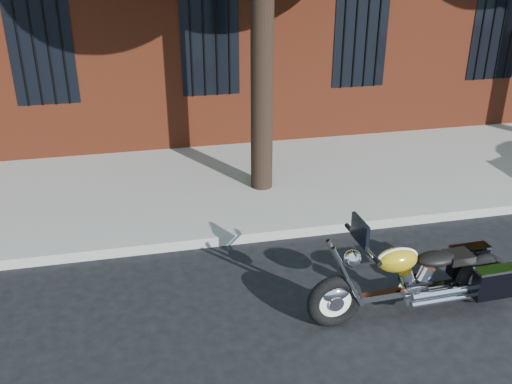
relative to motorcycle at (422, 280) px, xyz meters
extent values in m
plane|color=black|center=(-1.56, 0.72, -0.45)|extent=(120.00, 120.00, 0.00)
cube|color=gray|center=(-1.56, 2.10, -0.38)|extent=(40.00, 0.16, 0.15)
cube|color=gray|center=(-1.56, 3.98, -0.38)|extent=(40.00, 3.60, 0.15)
cube|color=black|center=(-1.56, 5.83, 1.75)|extent=(1.10, 0.14, 2.00)
cylinder|color=black|center=(-1.56, 5.75, 1.75)|extent=(0.04, 0.04, 2.00)
cylinder|color=black|center=(-1.06, 3.62, 2.05)|extent=(0.36, 0.36, 5.00)
torus|color=black|center=(-1.07, -0.03, -0.12)|extent=(0.66, 0.17, 0.66)
torus|color=black|center=(0.80, 0.03, -0.12)|extent=(0.66, 0.17, 0.66)
cylinder|color=white|center=(-1.07, -0.03, -0.12)|extent=(0.49, 0.08, 0.49)
cylinder|color=white|center=(0.80, 0.03, -0.12)|extent=(0.49, 0.08, 0.49)
ellipsoid|color=white|center=(-1.07, -0.03, -0.02)|extent=(0.35, 0.14, 0.19)
ellipsoid|color=gold|center=(0.80, 0.03, 0.00)|extent=(0.35, 0.15, 0.19)
cube|color=white|center=(-0.13, 0.00, -0.14)|extent=(1.48, 0.15, 0.08)
cylinder|color=white|center=(-0.08, 0.00, -0.16)|extent=(0.32, 0.19, 0.31)
cylinder|color=white|center=(0.41, -0.16, -0.15)|extent=(1.23, 0.13, 0.09)
ellipsoid|color=gold|center=(-0.35, -0.01, 0.32)|extent=(0.49, 0.30, 0.28)
ellipsoid|color=black|center=(0.14, 0.01, 0.26)|extent=(0.48, 0.30, 0.15)
cube|color=black|center=(0.76, 0.29, -0.01)|extent=(0.48, 0.17, 0.37)
cube|color=black|center=(0.78, -0.22, -0.01)|extent=(0.48, 0.17, 0.37)
cylinder|color=white|center=(-0.79, -0.02, 0.59)|extent=(0.06, 0.77, 0.04)
sphere|color=white|center=(-0.89, -0.02, 0.41)|extent=(0.20, 0.20, 0.20)
cube|color=black|center=(-0.83, -0.02, 0.75)|extent=(0.05, 0.39, 0.28)
camera|label=1|loc=(-3.07, -4.99, 3.67)|focal=40.00mm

